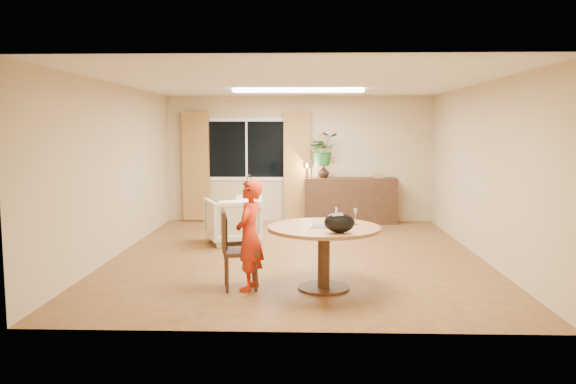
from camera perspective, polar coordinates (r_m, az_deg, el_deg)
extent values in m
plane|color=brown|center=(8.61, 0.92, -6.46)|extent=(6.50, 6.50, 0.00)
plane|color=white|center=(8.42, 0.95, 11.05)|extent=(6.50, 6.50, 0.00)
plane|color=tan|center=(11.66, 1.18, 3.37)|extent=(5.50, 0.00, 5.50)
plane|color=tan|center=(8.90, -17.08, 2.14)|extent=(0.00, 6.50, 6.50)
plane|color=tan|center=(8.82, 19.11, 2.03)|extent=(0.00, 6.50, 6.50)
cube|color=white|center=(11.70, -4.23, 4.35)|extent=(1.70, 0.02, 1.30)
cube|color=black|center=(11.69, -4.24, 4.34)|extent=(1.55, 0.01, 1.15)
cube|color=white|center=(11.69, -4.24, 4.34)|extent=(0.04, 0.01, 1.15)
cube|color=olive|center=(11.80, -9.34, 2.57)|extent=(0.55, 0.08, 2.25)
cube|color=olive|center=(11.58, 0.92, 2.58)|extent=(0.55, 0.08, 2.25)
cube|color=white|center=(9.62, 1.06, 10.26)|extent=(2.20, 0.35, 0.05)
cylinder|color=brown|center=(6.71, 3.68, -3.68)|extent=(1.35, 1.35, 0.04)
cylinder|color=black|center=(6.79, 3.66, -6.86)|extent=(0.14, 0.14, 0.72)
cylinder|color=black|center=(6.87, 3.64, -9.68)|extent=(0.62, 0.62, 0.03)
imported|color=red|center=(6.71, -3.93, -4.40)|extent=(0.54, 0.42, 1.32)
imported|color=beige|center=(9.55, -5.67, -2.86)|extent=(1.08, 1.09, 0.77)
cube|color=black|center=(11.53, 6.35, -0.86)|extent=(1.86, 0.46, 0.93)
imported|color=black|center=(11.44, 3.63, 2.08)|extent=(0.26, 0.26, 0.25)
imported|color=#2C6E29|center=(11.42, 3.61, 4.35)|extent=(0.67, 0.61, 0.66)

